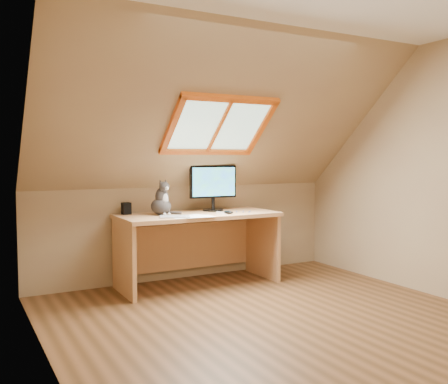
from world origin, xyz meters
TOP-DOWN VIEW (x-y plane):
  - ground at (0.00, 0.00)m, footprint 3.50×3.50m
  - room_shell at (0.00, -0.09)m, footprint 3.52×3.52m
  - desk at (-0.06, 1.45)m, footprint 1.63×0.71m
  - monitor at (0.17, 1.50)m, footprint 0.53×0.22m
  - cat at (-0.44, 1.42)m, footprint 0.25×0.28m
  - desk_speaker at (-0.74, 1.63)m, footprint 0.09×0.09m
  - graphics_tablet at (-0.41, 1.17)m, footprint 0.34×0.29m
  - mouse at (0.18, 1.17)m, footprint 0.10×0.12m
  - papers at (-0.22, 1.12)m, footprint 0.35×0.30m
  - cables at (0.28, 1.26)m, footprint 0.51×0.26m

SIDE VIEW (x-z plane):
  - ground at x=0.00m, z-range 0.00..0.00m
  - desk at x=-0.06m, z-range 0.15..0.89m
  - papers at x=-0.22m, z-range 0.75..0.75m
  - cables at x=0.28m, z-range 0.75..0.75m
  - graphics_tablet at x=-0.41m, z-range 0.75..0.76m
  - mouse at x=0.18m, z-range 0.75..0.78m
  - desk_speaker at x=-0.74m, z-range 0.75..0.86m
  - cat at x=-0.44m, z-range 0.69..1.06m
  - monitor at x=0.17m, z-range 0.78..1.27m
  - room_shell at x=0.00m, z-range 0.23..2.64m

